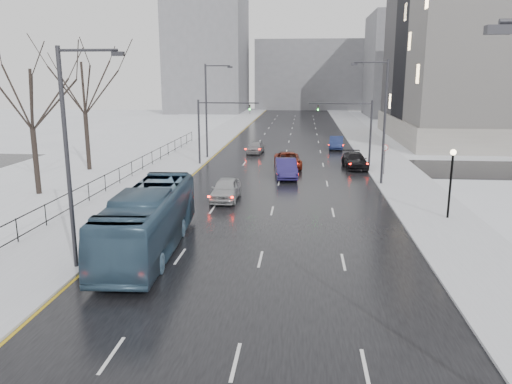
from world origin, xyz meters
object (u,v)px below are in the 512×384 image
(streetlight_l_far, at_px, (208,106))
(no_uturn_sign, at_px, (385,150))
(sedan_right_cross, at_px, (288,160))
(sedan_center_far, at_px, (256,147))
(mast_signal_left, at_px, (209,124))
(sedan_right_distant, at_px, (336,143))
(streetlight_r_mid, at_px, (382,116))
(tree_park_d, at_px, (39,195))
(bus, at_px, (149,220))
(sedan_right_near, at_px, (286,168))
(tree_park_e, at_px, (90,171))
(mast_signal_right, at_px, (360,126))
(sedan_center_near, at_px, (226,189))
(streetlight_l_near, at_px, (71,149))
(lamppost_r_mid, at_px, (451,174))
(sedan_right_far, at_px, (355,160))

(streetlight_l_far, relative_size, no_uturn_sign, 3.70)
(streetlight_l_far, relative_size, sedan_right_cross, 1.89)
(sedan_right_cross, relative_size, sedan_center_far, 1.29)
(mast_signal_left, relative_size, sedan_right_distant, 1.39)
(mast_signal_left, bearing_deg, streetlight_r_mid, -27.31)
(tree_park_d, distance_m, sedan_right_distant, 35.66)
(no_uturn_sign, height_order, bus, bus)
(mast_signal_left, xyz_separation_m, sedan_right_near, (7.83, -5.81, -3.23))
(tree_park_e, bearing_deg, sedan_right_distant, 34.39)
(streetlight_l_far, bearing_deg, mast_signal_right, -14.48)
(tree_park_d, bearing_deg, tree_park_e, 92.29)
(tree_park_d, relative_size, no_uturn_sign, 4.63)
(mast_signal_left, height_order, sedan_right_distant, mast_signal_left)
(sedan_right_cross, xyz_separation_m, sedan_right_distant, (5.48, 13.39, 0.03))
(tree_park_d, xyz_separation_m, sedan_center_near, (14.30, -0.32, 0.83))
(tree_park_d, distance_m, sedan_right_cross, 22.56)
(no_uturn_sign, relative_size, bus, 0.23)
(sedan_right_near, bearing_deg, tree_park_d, -161.65)
(streetlight_l_near, xyz_separation_m, sedan_right_distant, (14.15, 40.55, -4.81))
(bus, height_order, sedan_right_cross, bus)
(streetlight_l_far, bearing_deg, streetlight_r_mid, -36.30)
(lamppost_r_mid, distance_m, sedan_right_cross, 20.24)
(streetlight_l_near, height_order, mast_signal_left, streetlight_l_near)
(lamppost_r_mid, xyz_separation_m, sedan_right_distant, (-5.02, 30.55, -2.13))
(streetlight_r_mid, distance_m, lamppost_r_mid, 10.73)
(streetlight_l_far, height_order, mast_signal_right, streetlight_l_far)
(no_uturn_sign, bearing_deg, streetlight_r_mid, -104.48)
(tree_park_e, xyz_separation_m, sedan_right_distant, (24.18, 16.55, 0.81))
(sedan_right_far, bearing_deg, no_uturn_sign, -62.99)
(tree_park_d, height_order, mast_signal_left, mast_signal_left)
(bus, distance_m, sedan_right_near, 20.47)
(streetlight_l_near, height_order, sedan_right_cross, streetlight_l_near)
(sedan_right_cross, bearing_deg, lamppost_r_mid, -64.91)
(streetlight_r_mid, bearing_deg, no_uturn_sign, 75.52)
(sedan_center_near, bearing_deg, sedan_right_distant, 71.53)
(streetlight_r_mid, distance_m, bus, 22.53)
(sedan_center_near, distance_m, sedan_right_far, 17.43)
(sedan_right_far, bearing_deg, sedan_right_distant, 89.83)
(tree_park_d, distance_m, bus, 16.62)
(no_uturn_sign, relative_size, sedan_right_far, 0.53)
(tree_park_e, xyz_separation_m, sedan_center_far, (14.70, 12.19, 0.74))
(bus, distance_m, sedan_right_cross, 25.25)
(tree_park_d, relative_size, lamppost_r_mid, 2.92)
(tree_park_e, relative_size, streetlight_l_far, 1.35)
(bus, bearing_deg, sedan_right_cross, 72.58)
(streetlight_l_near, distance_m, lamppost_r_mid, 21.78)
(lamppost_r_mid, height_order, bus, lamppost_r_mid)
(mast_signal_right, bearing_deg, bus, -117.30)
(no_uturn_sign, relative_size, sedan_center_near, 0.59)
(tree_park_e, xyz_separation_m, lamppost_r_mid, (29.20, -14.00, 2.94))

